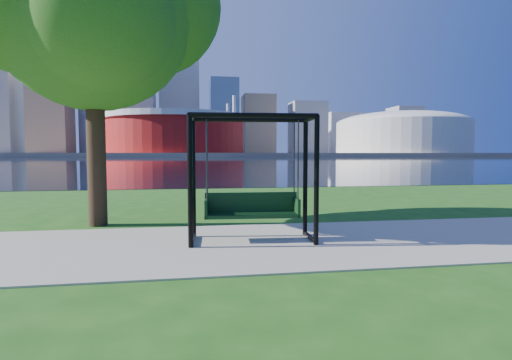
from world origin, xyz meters
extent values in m
plane|color=#1E5114|center=(0.00, 0.00, 0.00)|extent=(900.00, 900.00, 0.00)
cube|color=#9E937F|center=(0.00, -0.50, 0.01)|extent=(120.00, 4.00, 0.03)
cube|color=black|center=(0.00, 102.00, 0.01)|extent=(900.00, 180.00, 0.02)
cube|color=#937F60|center=(0.00, 306.00, 1.00)|extent=(900.00, 228.00, 2.00)
cylinder|color=maroon|center=(-10.00, 235.00, 13.00)|extent=(80.00, 80.00, 22.00)
cylinder|color=silver|center=(-10.00, 235.00, 22.50)|extent=(83.00, 83.00, 3.00)
cylinder|color=silver|center=(22.91, 254.00, 18.00)|extent=(2.00, 2.00, 32.00)
cylinder|color=silver|center=(-42.91, 254.00, 18.00)|extent=(2.00, 2.00, 32.00)
cylinder|color=silver|center=(-42.91, 216.00, 18.00)|extent=(2.00, 2.00, 32.00)
cylinder|color=silver|center=(22.91, 216.00, 18.00)|extent=(2.00, 2.00, 32.00)
cylinder|color=beige|center=(135.00, 235.00, 12.00)|extent=(84.00, 84.00, 20.00)
ellipsoid|color=beige|center=(135.00, 235.00, 21.00)|extent=(84.00, 84.00, 15.12)
cube|color=#998466|center=(-100.00, 300.00, 46.00)|extent=(26.00, 26.00, 88.00)
cube|color=slate|center=(-70.00, 325.00, 49.50)|extent=(30.00, 24.00, 95.00)
cube|color=gray|center=(-40.00, 305.00, 38.00)|extent=(24.00, 24.00, 72.00)
cube|color=silver|center=(-10.00, 335.00, 42.00)|extent=(32.00, 28.00, 80.00)
cube|color=slate|center=(25.00, 310.00, 31.00)|extent=(22.00, 22.00, 58.00)
cube|color=#998466|center=(55.00, 325.00, 26.00)|extent=(26.00, 26.00, 48.00)
cube|color=gray|center=(95.00, 315.00, 23.00)|extent=(28.00, 24.00, 42.00)
cube|color=silver|center=(135.00, 340.00, 20.00)|extent=(30.00, 26.00, 36.00)
cube|color=gray|center=(185.00, 320.00, 22.00)|extent=(24.00, 24.00, 40.00)
cube|color=#998466|center=(225.00, 335.00, 18.00)|extent=(26.00, 26.00, 32.00)
sphere|color=#998466|center=(-100.00, 300.00, 93.50)|extent=(10.00, 10.00, 10.00)
cylinder|color=black|center=(-1.46, -0.68, 1.24)|extent=(0.10, 0.10, 2.48)
cylinder|color=black|center=(0.91, -0.84, 1.24)|extent=(0.10, 0.10, 2.48)
cylinder|color=black|center=(-1.40, 0.29, 1.24)|extent=(0.10, 0.10, 2.48)
cylinder|color=black|center=(0.97, 0.13, 1.24)|extent=(0.10, 0.10, 2.48)
cylinder|color=black|center=(-0.28, -0.76, 2.48)|extent=(2.38, 0.25, 0.10)
cylinder|color=black|center=(-0.21, 0.21, 2.48)|extent=(2.38, 0.25, 0.10)
cylinder|color=black|center=(-1.43, -0.19, 2.48)|extent=(0.16, 0.98, 0.10)
cylinder|color=black|center=(-1.43, -0.19, 0.09)|extent=(0.14, 0.97, 0.08)
cylinder|color=black|center=(0.94, -0.35, 2.48)|extent=(0.16, 0.98, 0.10)
cylinder|color=black|center=(0.94, -0.35, 0.09)|extent=(0.14, 0.97, 0.08)
cube|color=black|center=(-0.24, -0.27, 0.54)|extent=(1.92, 0.61, 0.06)
cube|color=black|center=(-0.23, -0.06, 0.78)|extent=(1.89, 0.18, 0.41)
cube|color=black|center=(-1.15, -0.21, 0.69)|extent=(0.09, 0.49, 0.37)
cube|color=black|center=(0.67, -0.33, 0.69)|extent=(0.09, 0.49, 0.37)
cylinder|color=#303035|center=(-1.15, -0.41, 1.65)|extent=(0.03, 0.03, 1.57)
cylinder|color=#303035|center=(0.63, -0.53, 1.65)|extent=(0.03, 0.03, 1.57)
cylinder|color=#303035|center=(-1.12, -0.01, 1.65)|extent=(0.03, 0.03, 1.57)
cylinder|color=#303035|center=(0.66, -0.13, 1.65)|extent=(0.03, 0.03, 1.57)
cylinder|color=black|center=(-3.72, 2.15, 2.21)|extent=(0.44, 0.44, 4.41)
sphere|color=#2C5A1A|center=(-3.72, 2.15, 5.22)|extent=(4.82, 4.82, 4.82)
sphere|color=#2C5A1A|center=(-2.42, 2.76, 5.62)|extent=(3.61, 3.61, 3.61)
sphere|color=#2C5A1A|center=(-3.32, 1.05, 4.72)|extent=(3.21, 3.21, 3.21)
camera|label=1|loc=(-1.45, -8.10, 1.78)|focal=28.00mm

